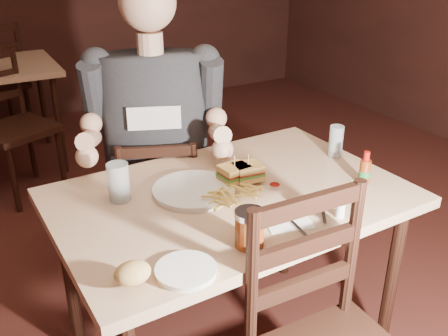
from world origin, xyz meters
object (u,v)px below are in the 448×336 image
diner (154,106)px  hot_sauce (365,168)px  dinner_plate (194,191)px  chair_far (161,212)px  syrup_dispenser (250,229)px  side_plate (186,272)px  main_table (231,212)px  glass_right (336,141)px  glass_left (119,182)px  bg_chair_near (17,129)px

diner → hot_sauce: size_ratio=8.11×
dinner_plate → hot_sauce: size_ratio=2.21×
chair_far → syrup_dispenser: (-0.08, -0.89, 0.41)m
side_plate → diner: bearing=71.9°
dinner_plate → syrup_dispenser: (-0.01, -0.38, 0.05)m
dinner_plate → hot_sauce: (0.58, -0.25, 0.06)m
main_table → diner: (-0.06, 0.53, 0.27)m
chair_far → dinner_plate: bearing=104.6°
glass_right → dinner_plate: bearing=179.9°
glass_right → hot_sauce: 0.26m
diner → hot_sauce: diner is taller
main_table → glass_left: 0.42m
main_table → side_plate: (-0.35, -0.34, 0.08)m
main_table → glass_left: (-0.36, 0.15, 0.15)m
bg_chair_near → hot_sauce: bearing=-88.3°
dinner_plate → syrup_dispenser: 0.38m
syrup_dispenser → side_plate: bearing=-173.9°
bg_chair_near → main_table: bearing=-98.6°
dinner_plate → glass_right: glass_right is taller
glass_right → bg_chair_near: bearing=118.4°
hot_sauce → side_plate: bearing=-169.2°
main_table → hot_sauce: size_ratio=9.64×
diner → glass_right: diner is taller
hot_sauce → syrup_dispenser: 0.60m
dinner_plate → glass_right: size_ratio=2.18×
dinner_plate → bg_chair_near: bearing=100.4°
glass_left → syrup_dispenser: size_ratio=1.18×
main_table → syrup_dispenser: 0.36m
syrup_dispenser → hot_sauce: bearing=11.2°
bg_chair_near → glass_left: bearing=-108.8°
diner → side_plate: 0.93m
main_table → glass_right: size_ratio=9.49×
syrup_dispenser → diner: bearing=85.1°
main_table → chair_far: (-0.04, 0.58, -0.28)m
chair_far → diner: 0.55m
glass_left → bg_chair_near: bearing=93.2°
glass_right → syrup_dispenser: (-0.67, -0.38, -0.01)m
glass_left → hot_sauce: (0.83, -0.34, -0.00)m
dinner_plate → glass_left: size_ratio=2.08×
chair_far → dinner_plate: (-0.07, -0.51, 0.36)m
glass_left → syrup_dispenser: glass_left is taller
syrup_dispenser → side_plate: 0.23m
main_table → side_plate: side_plate is taller
diner → glass_left: (-0.30, -0.38, -0.12)m
dinner_plate → glass_right: bearing=-0.1°
diner → glass_right: (0.61, -0.46, -0.12)m
main_table → bg_chair_near: size_ratio=1.34×
dinner_plate → side_plate: (-0.23, -0.41, -0.00)m
side_plate → bg_chair_near: bearing=92.8°
glass_right → syrup_dispenser: 0.77m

